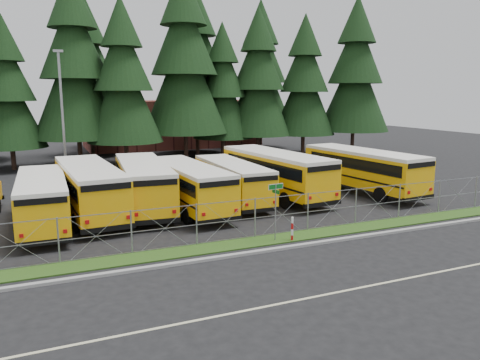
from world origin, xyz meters
The scene contains 27 objects.
ground centered at (0.00, 0.00, 0.00)m, with size 120.00×120.00×0.00m, color black.
curb centered at (0.00, -3.10, 0.06)m, with size 50.00×0.25×0.12m, color gray.
grass_verge centered at (0.00, -1.70, 0.03)m, with size 50.00×1.40×0.06m, color #204012.
road_lane_line centered at (0.00, -8.00, 0.01)m, with size 50.00×0.12×0.01m, color beige.
chainlink_fence centered at (0.00, -1.00, 1.00)m, with size 44.00×0.10×2.00m, color gray, non-canonical shape.
brick_building centered at (6.00, 40.00, 3.00)m, with size 22.00×10.00×6.00m, color brown.
bus_1 centered at (-10.49, 5.35, 1.36)m, with size 2.45×10.39×2.72m, color #FBAE07, non-canonical shape.
bus_2 centered at (-8.01, 6.70, 1.49)m, with size 2.69×11.40×2.99m, color #FBAE07, non-canonical shape.
bus_3 centered at (-4.82, 6.97, 1.47)m, with size 2.65×11.21×2.94m, color #FBAE07, non-canonical shape.
bus_4 centered at (-2.41, 5.76, 1.40)m, with size 2.53×10.72×2.81m, color #FBAE07, non-canonical shape.
bus_5 centered at (0.82, 6.63, 1.32)m, with size 2.38×10.07×2.64m, color #FBAE07, non-canonical shape.
bus_6 centered at (4.07, 7.00, 1.55)m, with size 2.79×11.80×3.09m, color #FBAE07, non-canonical shape.
bus_east centered at (10.44, 5.88, 1.52)m, with size 2.74×11.62×3.05m, color #FBAE07, non-canonical shape.
street_sign centered at (-0.35, -1.89, 2.03)m, with size 0.83×0.55×2.81m.
striped_bollard centered at (0.39, -2.22, 0.60)m, with size 0.11×0.11×1.20m, color #B20C0C.
light_standard centered at (-8.65, 16.95, 5.50)m, with size 0.70×0.35×10.14m.
conifer_2 centered at (-12.71, 26.63, 6.96)m, with size 6.29×6.29×13.91m, color black, non-canonical shape.
conifer_3 centered at (-6.81, 26.70, 9.17)m, with size 8.30×8.30×18.35m, color black, non-canonical shape.
conifer_4 centered at (-2.70, 24.73, 7.97)m, with size 7.21×7.21×15.94m, color black, non-canonical shape.
conifer_5 centered at (3.82, 26.39, 9.75)m, with size 8.81×8.81×19.49m, color black, non-canonical shape.
conifer_6 centered at (8.22, 26.91, 7.23)m, with size 6.54×6.54×14.46m, color black, non-canonical shape.
conifer_7 centered at (12.14, 26.20, 8.11)m, with size 7.34×7.34×16.23m, color black, non-canonical shape.
conifer_8 centered at (17.64, 25.62, 7.86)m, with size 7.10×7.10×15.71m, color black, non-canonical shape.
conifer_9 centered at (23.63, 24.32, 8.93)m, with size 8.08×8.08×17.87m, color black, non-canonical shape.
conifer_11 centered at (-4.83, 34.22, 8.66)m, with size 7.83×7.83×17.32m, color black, non-canonical shape.
conifer_12 centered at (6.45, 30.49, 9.40)m, with size 8.50×8.50×18.80m, color black, non-canonical shape.
conifer_13 centered at (15.69, 32.99, 9.17)m, with size 8.29×8.29×18.34m, color black, non-canonical shape.
Camera 1 is at (-10.46, -21.00, 7.03)m, focal length 35.00 mm.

